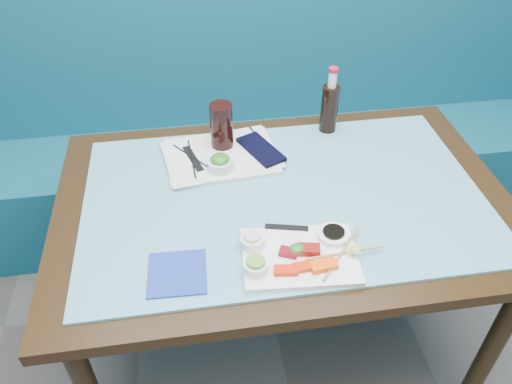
{
  "coord_description": "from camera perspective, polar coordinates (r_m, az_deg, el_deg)",
  "views": [
    {
      "loc": [
        -0.26,
        0.31,
        1.76
      ],
      "look_at": [
        -0.09,
        1.43,
        0.8
      ],
      "focal_mm": 35.0,
      "sensor_mm": 36.0,
      "label": 1
    }
  ],
  "objects": [
    {
      "name": "glass_top",
      "position": [
        1.54,
        3.22,
        -0.52
      ],
      "size": [
        1.22,
        0.76,
        0.01
      ],
      "primitive_type": "cube",
      "color": "#5EA8BD",
      "rests_on": "dining_table"
    },
    {
      "name": "salmon_mid",
      "position": [
        1.31,
        5.53,
        -8.5
      ],
      "size": [
        0.06,
        0.03,
        0.01
      ],
      "primitive_type": "cube",
      "rotation": [
        0.0,
        0.0,
        0.08
      ],
      "color": "red",
      "rests_on": "sashimi_plate"
    },
    {
      "name": "lemon_wedge",
      "position": [
        1.35,
        11.43,
        -6.68
      ],
      "size": [
        0.05,
        0.05,
        0.04
      ],
      "primitive_type": "cone",
      "rotation": [
        1.57,
        0.0,
        0.6
      ],
      "color": "#F5F574",
      "rests_on": "sashimi_plate"
    },
    {
      "name": "booth_bench",
      "position": [
        2.43,
        -0.95,
        5.53
      ],
      "size": [
        3.0,
        0.56,
        1.17
      ],
      "color": "#105568",
      "rests_on": "ground"
    },
    {
      "name": "seaweed_garnish",
      "position": [
        1.34,
        4.76,
        -6.5
      ],
      "size": [
        0.05,
        0.04,
        0.02
      ],
      "primitive_type": "ellipsoid",
      "rotation": [
        0.0,
        0.0,
        0.04
      ],
      "color": "#1B761D",
      "rests_on": "sashimi_plate"
    },
    {
      "name": "wooden_chopstick_a",
      "position": [
        1.36,
        9.74,
        -6.89
      ],
      "size": [
        0.15,
        0.17,
        0.01
      ],
      "primitive_type": "cylinder",
      "rotation": [
        1.57,
        0.0,
        -0.7
      ],
      "color": "#A1884C",
      "rests_on": "sashimi_plate"
    },
    {
      "name": "dining_table",
      "position": [
        1.6,
        3.11,
        -2.89
      ],
      "size": [
        1.4,
        0.9,
        0.75
      ],
      "color": "black",
      "rests_on": "ground"
    },
    {
      "name": "fork",
      "position": [
        1.78,
        -0.18,
        6.74
      ],
      "size": [
        0.03,
        0.08,
        0.01
      ],
      "primitive_type": "cylinder",
      "rotation": [
        1.57,
        0.0,
        0.28
      ],
      "color": "silver",
      "rests_on": "serving_tray"
    },
    {
      "name": "cola_glass",
      "position": [
        1.69,
        -3.96,
        7.56
      ],
      "size": [
        0.08,
        0.08,
        0.16
      ],
      "primitive_type": "cylinder",
      "rotation": [
        0.0,
        0.0,
        -0.08
      ],
      "color": "black",
      "rests_on": "serving_tray"
    },
    {
      "name": "ramekin_ginger",
      "position": [
        1.35,
        -0.42,
        -5.62
      ],
      "size": [
        0.09,
        0.09,
        0.03
      ],
      "primitive_type": "cylinder",
      "rotation": [
        0.0,
        0.0,
        0.41
      ],
      "color": "silver",
      "rests_on": "sashimi_plate"
    },
    {
      "name": "cola_bottle_cap",
      "position": [
        1.74,
        8.86,
        13.63
      ],
      "size": [
        0.04,
        0.04,
        0.01
      ],
      "primitive_type": "cylinder",
      "rotation": [
        0.0,
        0.0,
        -0.4
      ],
      "color": "red",
      "rests_on": "cola_bottle_neck"
    },
    {
      "name": "soy_fill",
      "position": [
        1.39,
        8.88,
        -4.51
      ],
      "size": [
        0.07,
        0.07,
        0.01
      ],
      "primitive_type": "cylinder",
      "rotation": [
        0.0,
        0.0,
        -0.15
      ],
      "color": "black",
      "rests_on": "soy_dish"
    },
    {
      "name": "blue_napkin",
      "position": [
        1.33,
        -9.0,
        -9.15
      ],
      "size": [
        0.16,
        0.16,
        0.01
      ],
      "primitive_type": "cube",
      "rotation": [
        0.0,
        0.0,
        -0.04
      ],
      "color": "#1B3799",
      "rests_on": "glass_top"
    },
    {
      "name": "wasabi_fill",
      "position": [
        1.28,
        -0.05,
        -7.94
      ],
      "size": [
        0.05,
        0.05,
        0.01
      ],
      "primitive_type": "cylinder",
      "rotation": [
        0.0,
        0.0,
        -0.07
      ],
      "color": "#65A535",
      "rests_on": "ramekin_wasabi"
    },
    {
      "name": "salmon_left",
      "position": [
        1.3,
        3.41,
        -8.94
      ],
      "size": [
        0.07,
        0.04,
        0.01
      ],
      "primitive_type": "cube",
      "rotation": [
        0.0,
        0.0,
        -0.14
      ],
      "color": "red",
      "rests_on": "sashimi_plate"
    },
    {
      "name": "tray_sleeve",
      "position": [
        1.67,
        -7.21,
        3.81
      ],
      "size": [
        0.07,
        0.15,
        0.0
      ],
      "primitive_type": "cube",
      "rotation": [
        0.0,
        0.0,
        0.29
      ],
      "color": "black",
      "rests_on": "serving_tray"
    },
    {
      "name": "cola_bottle_neck",
      "position": [
        1.75,
        8.74,
        12.61
      ],
      "size": [
        0.04,
        0.04,
        0.06
      ],
      "primitive_type": "cylinder",
      "rotation": [
        0.0,
        0.0,
        -0.31
      ],
      "color": "white",
      "rests_on": "cola_bottle_body"
    },
    {
      "name": "paper_placemat",
      "position": [
        1.68,
        -4.0,
        4.29
      ],
      "size": [
        0.41,
        0.32,
        0.0
      ],
      "primitive_type": "cube",
      "rotation": [
        0.0,
        0.0,
        0.16
      ],
      "color": "silver",
      "rests_on": "serving_tray"
    },
    {
      "name": "chopstick_sleeve",
      "position": [
        1.41,
        3.52,
        -4.06
      ],
      "size": [
        0.12,
        0.05,
        0.0
      ],
      "primitive_type": "cube",
      "rotation": [
        0.0,
        0.0,
        -0.24
      ],
      "color": "black",
      "rests_on": "sashimi_plate"
    },
    {
      "name": "tuna_right",
      "position": [
        1.35,
        6.06,
        -6.57
      ],
      "size": [
        0.07,
        0.05,
        0.02
      ],
      "primitive_type": "cube",
      "rotation": [
        0.0,
        0.0,
        -0.2
      ],
      "color": "maroon",
      "rests_on": "sashimi_plate"
    },
    {
      "name": "cola_bottle_body",
      "position": [
        1.81,
        8.38,
        9.39
      ],
      "size": [
        0.06,
        0.06,
        0.17
      ],
      "primitive_type": "cylinder",
      "rotation": [
        0.0,
        0.0,
        -0.01
      ],
      "color": "black",
      "rests_on": "glass_top"
    },
    {
      "name": "navy_pouch",
      "position": [
        1.69,
        0.55,
        4.88
      ],
      "size": [
        0.15,
        0.21,
        0.01
      ],
      "primitive_type": "cube",
      "rotation": [
        0.0,
        0.0,
        0.42
      ],
      "color": "black",
      "rests_on": "serving_tray"
    },
    {
      "name": "seaweed_bowl",
      "position": [
        1.61,
        -4.11,
        3.17
      ],
      "size": [
        0.1,
        0.1,
        0.03
      ],
      "primitive_type": "cylinder",
      "rotation": [
        0.0,
        0.0,
        0.2
      ],
      "color": "silver",
      "rests_on": "serving_tray"
    },
    {
      "name": "ginger_fill",
      "position": [
        1.34,
        -0.42,
        -5.06
      ],
      "size": [
        0.05,
        0.05,
        0.01
      ],
      "primitive_type": "cylinder",
      "rotation": [
        0.0,
        0.0,
        -0.02
      ],
      "color": "beige",
      "rests_on": "ramekin_ginger"
    },
    {
      "name": "tuna_left",
      "position": [
        1.34,
        3.75,
        -6.9
      ],
      "size": [
        0.06,
        0.05,
        0.02
      ],
      "primitive_type": "cube",
      "rotation": [
        0.0,
        0.0,
        -0.42
      ],
      "color": "maroon",
      "rests_on": "sashimi_plate"
    },
    {
      "name": "black_chopstick_b",
      "position": [
        1.67,
        -7.07,
        3.84
      ],
      "size": [
        0.14,
        0.18,
        0.01
      ],
      "primitive_type": "cylinder",
      "rotation": [
        1.57,
        0.0,
        0.65
      ],
      "color": "black",
      "rests_on": "serving_tray"
    },
    {
      "name": "wooden_chopstick_b",
      "position": [
        1.36,
        10.15,
        -6.83
      ],
      "size": [
        0.22,
        0.02,
        0.01
      ],
      "primitive_type": "cylinder",
      "rotation": [
        1.57,
        0.0,
        -1.5
      ],
      "color": "#A9824F",
      "rests_on": "sashimi_plate"
    },
    {
      "name": "sashimi_plate",
      "position": [
        1.35,
        5.02,
        -7.35
      ],
      "size": [
        0.32,
        0.24,
        0.02
      ],
      "primitive_type": "cube",
      "rotation": [
        0.0,
        0.0,
        -0.08
      ],
      "color": "white",
      "rests_on": "glass_top"
    },
    {
      "name": "seaweed_salad",
      "position": [
        1.6,
        -4.15,
        3.76
      ],
      "size": [
        0.06,
        0.06,
        0.03
      ],
      "primitive_type": "ellipsoid",
      "rotation": [
        0.0,
        0.0,
        0.0
      ],
      "color": "#23781B",
      "rests_on": "seaweed_bowl"
    },
    {
      "name": "black_chopstick_a",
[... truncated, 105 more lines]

